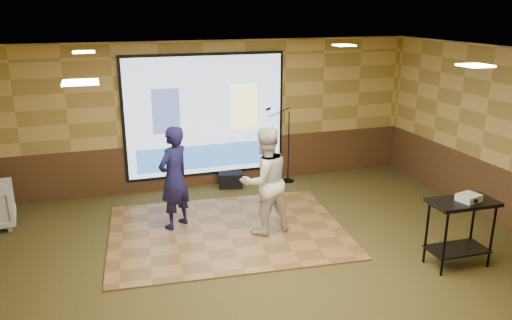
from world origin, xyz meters
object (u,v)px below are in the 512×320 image
object	(u,v)px
projector_screen	(206,117)
av_table	(461,220)
projector	(469,198)
player_left	(174,178)
player_right	(265,181)
mic_stand	(286,160)
dance_floor	(227,231)
duffel_bag	(231,180)

from	to	relation	value
projector_screen	av_table	distance (m)	5.27
projector	av_table	bearing A→B (deg)	141.84
projector_screen	player_left	size ratio (longest dim) A/B	1.89
player_right	mic_stand	bearing A→B (deg)	-129.79
dance_floor	projector	world-z (taller)	projector
duffel_bag	projector_screen	bearing A→B (deg)	150.51
projector	projector_screen	bearing A→B (deg)	107.97
mic_stand	player_right	bearing A→B (deg)	-139.46
duffel_bag	player_left	bearing A→B (deg)	-130.29
dance_floor	duffel_bag	distance (m)	2.18
dance_floor	player_left	size ratio (longest dim) A/B	2.21
projector_screen	player_left	bearing A→B (deg)	-116.96
projector_screen	dance_floor	bearing A→B (deg)	-94.42
dance_floor	av_table	distance (m)	3.66
dance_floor	av_table	bearing A→B (deg)	-35.92
dance_floor	mic_stand	distance (m)	2.79
mic_stand	duffel_bag	world-z (taller)	mic_stand
projector_screen	duffel_bag	bearing A→B (deg)	-29.49
player_left	player_right	xyz separation A→B (m)	(1.37, -0.66, 0.02)
dance_floor	player_right	distance (m)	1.10
player_right	duffel_bag	xyz separation A→B (m)	(0.04, 2.32, -0.77)
dance_floor	player_right	size ratio (longest dim) A/B	2.17
projector_screen	av_table	xyz separation A→B (m)	(2.73, -4.44, -0.76)
av_table	projector	bearing A→B (deg)	-24.15
dance_floor	projector	size ratio (longest dim) A/B	13.10
dance_floor	mic_stand	bearing A→B (deg)	48.17
av_table	duffel_bag	bearing A→B (deg)	118.64
player_left	mic_stand	size ratio (longest dim) A/B	1.06
dance_floor	projector	distance (m)	3.80
projector	duffel_bag	size ratio (longest dim) A/B	0.60
projector	mic_stand	xyz separation A→B (m)	(-1.14, 4.19, -0.56)
dance_floor	mic_stand	xyz separation A→B (m)	(1.84, 2.05, 0.48)
projector_screen	projector	bearing A→B (deg)	-58.03
dance_floor	duffel_bag	xyz separation A→B (m)	(0.62, 2.09, 0.14)
projector_screen	player_right	distance (m)	2.66
player_left	duffel_bag	distance (m)	2.30
projector_screen	mic_stand	world-z (taller)	projector_screen
player_left	player_right	bearing A→B (deg)	116.27
player_left	projector_screen	bearing A→B (deg)	-154.97
player_left	projector	distance (m)	4.55
projector_screen	dance_floor	xyz separation A→B (m)	(-0.18, -2.34, -1.46)
player_right	projector	distance (m)	3.06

